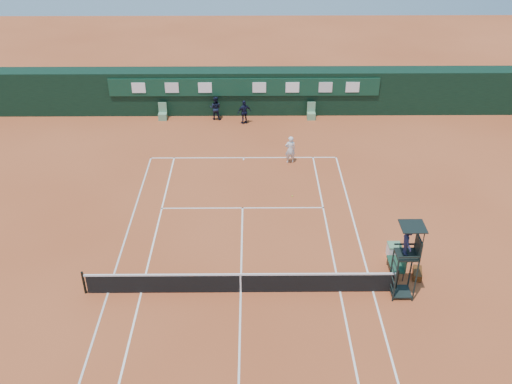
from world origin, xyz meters
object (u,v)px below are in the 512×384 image
player_bench (399,262)px  player (290,150)px  tennis_net (241,283)px  umpire_chair (408,246)px  cooler (394,250)px

player_bench → player: size_ratio=0.72×
player_bench → player: (-4.05, 10.09, 0.24)m
player → tennis_net: bearing=67.8°
umpire_chair → player: umpire_chair is taller
umpire_chair → player: size_ratio=2.05×
tennis_net → player: size_ratio=7.71×
tennis_net → umpire_chair: size_ratio=3.77×
tennis_net → cooler: size_ratio=20.00×
player_bench → umpire_chair: bearing=-98.0°
cooler → player: 9.85m
umpire_chair → cooler: size_ratio=5.30×
tennis_net → player: (2.70, 11.29, 0.33)m
tennis_net → player: 11.61m
umpire_chair → player_bench: size_ratio=2.85×
umpire_chair → cooler: 3.33m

